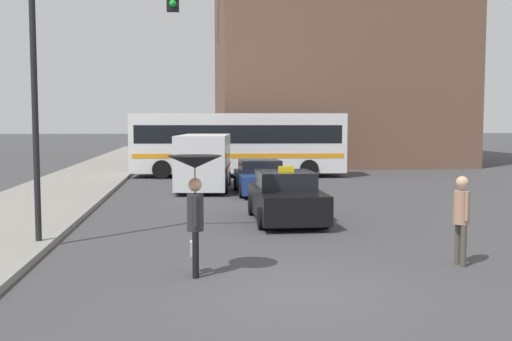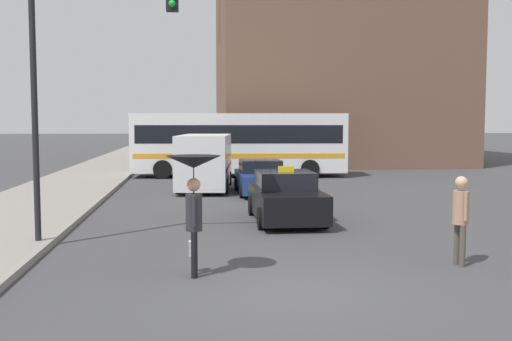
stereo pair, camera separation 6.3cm
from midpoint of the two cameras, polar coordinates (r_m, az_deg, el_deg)
The scene contains 9 objects.
ground_plane at distance 10.20m, azimuth 3.40°, elevation -11.60°, with size 300.00×300.00×0.00m, color #424244.
taxi at distance 17.29m, azimuth 2.96°, elevation -2.65°, with size 1.91×4.07×1.59m.
sedan_red at distance 24.03m, azimuth 0.52°, elevation -0.71°, with size 1.91×4.30×1.35m.
ambulance_van at distance 25.60m, azimuth -4.80°, elevation 1.09°, with size 2.58×5.74×2.33m.
city_bus at distance 31.61m, azimuth -1.56°, elevation 2.76°, with size 11.27×3.29×3.32m.
pedestrian_with_umbrella at distance 10.99m, azimuth -5.80°, elevation -0.99°, with size 1.01×1.01×2.24m.
pedestrian_man at distance 12.54m, azimuth 19.04°, elevation -3.79°, with size 0.33×0.47×1.79m.
traffic_light at distance 14.24m, azimuth -15.59°, elevation 10.84°, with size 3.31×0.38×6.47m.
building_tower_near at distance 43.76m, azimuth 7.48°, elevation 15.67°, with size 15.95×13.18×22.60m.
Camera 2 is at (-1.61, -9.66, 2.84)m, focal length 42.00 mm.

